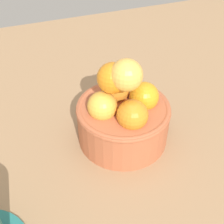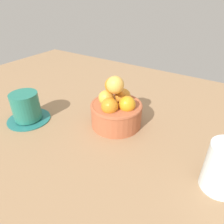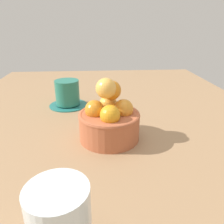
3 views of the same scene
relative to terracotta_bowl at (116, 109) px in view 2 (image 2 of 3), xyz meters
The scene contains 4 objects.
ground_plane 6.46cm from the terracotta_bowl, behind, with size 148.60×94.33×3.13cm, color #997551.
terracotta_bowl is the anchor object (origin of this frame).
coffee_cup 25.03cm from the terracotta_bowl, 28.23° to the left, with size 11.87×11.87×8.24cm.
water_glass 28.01cm from the terracotta_bowl, 165.67° to the left, with size 6.85×6.85×9.70cm, color silver.
Camera 2 is at (-24.15, 39.05, 32.17)cm, focal length 32.29 mm.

